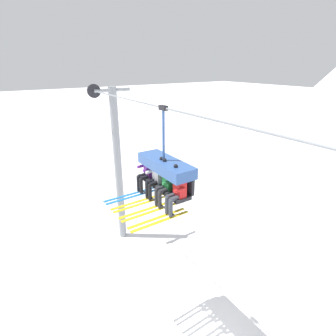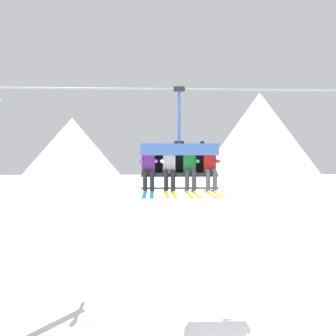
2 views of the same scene
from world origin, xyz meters
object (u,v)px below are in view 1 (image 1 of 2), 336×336
object	(u,v)px
skier_purple	(146,172)
skier_white	(155,177)
skier_green	(165,184)
chairlift_chair	(166,169)
skier_red	(176,191)
lift_tower_near	(118,165)

from	to	relation	value
skier_purple	skier_white	size ratio (longest dim) A/B	1.00
skier_purple	skier_green	distance (m)	1.05
chairlift_chair	skier_purple	distance (m)	0.88
skier_white	skier_red	world-z (taller)	same
skier_purple	skier_red	world-z (taller)	skier_red
skier_purple	skier_red	size ratio (longest dim) A/B	1.00
skier_white	skier_red	distance (m)	1.05
lift_tower_near	skier_purple	size ratio (longest dim) A/B	4.53
chairlift_chair	lift_tower_near	bearing A→B (deg)	172.38
chairlift_chair	skier_green	xyz separation A→B (m)	(0.26, -0.21, -0.28)
lift_tower_near	skier_white	distance (m)	5.30
skier_green	skier_red	xyz separation A→B (m)	(0.53, 0.00, 0.00)
skier_white	lift_tower_near	bearing A→B (deg)	169.61
chairlift_chair	skier_green	bearing A→B (deg)	-39.40
chairlift_chair	skier_white	size ratio (longest dim) A/B	1.55
chairlift_chair	skier_purple	world-z (taller)	chairlift_chair
lift_tower_near	skier_red	xyz separation A→B (m)	(6.08, -0.92, 1.42)
lift_tower_near	chairlift_chair	xyz separation A→B (m)	(5.29, -0.71, 1.70)
skier_red	lift_tower_near	bearing A→B (deg)	171.37
skier_white	skier_red	bearing A→B (deg)	0.00
lift_tower_near	skier_red	world-z (taller)	lift_tower_near
skier_purple	skier_green	world-z (taller)	skier_green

